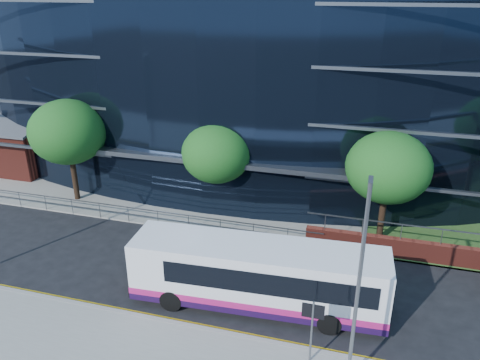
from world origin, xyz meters
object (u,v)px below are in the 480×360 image
(brick_pavilion, at_px, (10,142))
(streetlight_east, at_px, (359,283))
(street_sign, at_px, (313,319))
(city_bus, at_px, (260,275))
(tree_far_a, at_px, (68,132))
(tree_far_c, at_px, (388,168))
(tree_far_b, at_px, (217,153))

(brick_pavilion, distance_m, streetlight_east, 32.19)
(street_sign, relative_size, city_bus, 0.24)
(brick_pavilion, height_order, streetlight_east, streetlight_east)
(tree_far_a, bearing_deg, city_bus, -27.46)
(tree_far_c, bearing_deg, brick_pavilion, 171.18)
(tree_far_c, bearing_deg, streetlight_east, -95.11)
(brick_pavilion, relative_size, tree_far_c, 1.32)
(brick_pavilion, xyz_separation_m, streetlight_east, (28.00, -15.67, 2.50))
(tree_far_c, xyz_separation_m, streetlight_east, (-1.00, -11.17, -0.10))
(tree_far_b, xyz_separation_m, city_bus, (4.75, -8.17, -2.56))
(tree_far_a, bearing_deg, brick_pavilion, 153.45)
(tree_far_a, bearing_deg, tree_far_c, 0.00)
(tree_far_a, height_order, tree_far_b, tree_far_a)
(streetlight_east, relative_size, city_bus, 0.69)
(brick_pavilion, relative_size, tree_far_a, 1.23)
(street_sign, bearing_deg, tree_far_c, 76.71)
(streetlight_east, bearing_deg, city_bus, 140.45)
(tree_far_a, bearing_deg, street_sign, -31.17)
(tree_far_b, bearing_deg, streetlight_east, -52.37)
(brick_pavilion, distance_m, tree_far_b, 19.55)
(brick_pavilion, xyz_separation_m, tree_far_a, (9.00, -4.50, 2.92))
(tree_far_a, xyz_separation_m, tree_far_b, (10.00, 0.50, -0.65))
(brick_pavilion, bearing_deg, tree_far_a, -26.55)
(street_sign, bearing_deg, tree_far_b, 124.08)
(streetlight_east, distance_m, city_bus, 6.17)
(brick_pavilion, distance_m, tree_far_c, 29.46)
(tree_far_b, bearing_deg, brick_pavilion, 168.12)
(city_bus, bearing_deg, streetlight_east, -42.84)
(city_bus, bearing_deg, street_sign, -50.05)
(tree_far_c, bearing_deg, tree_far_b, 177.14)
(street_sign, xyz_separation_m, tree_far_a, (-17.50, 10.59, 2.71))
(streetlight_east, xyz_separation_m, city_bus, (-4.25, 3.51, -2.79))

